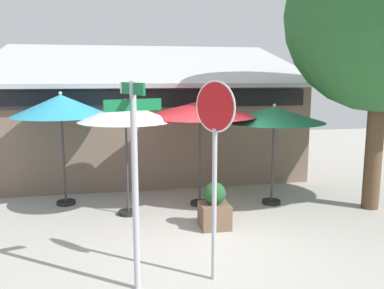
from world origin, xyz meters
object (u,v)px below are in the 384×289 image
(stop_sign, at_px, (215,145))
(patio_umbrella_teal_left, at_px, (61,106))
(street_sign_post, at_px, (135,166))
(patio_umbrella_crimson_right, at_px, (200,109))
(patio_umbrella_forest_green_far_right, at_px, (274,115))
(patio_umbrella_ivory_center, at_px, (126,113))
(sidewalk_planter, at_px, (215,208))

(stop_sign, height_order, patio_umbrella_teal_left, stop_sign)
(street_sign_post, distance_m, patio_umbrella_crimson_right, 4.02)
(stop_sign, bearing_deg, patio_umbrella_forest_green_far_right, 55.79)
(patio_umbrella_ivory_center, relative_size, sidewalk_planter, 2.72)
(stop_sign, height_order, patio_umbrella_crimson_right, stop_sign)
(patio_umbrella_ivory_center, xyz_separation_m, sidewalk_planter, (1.69, -1.13, -1.85))
(patio_umbrella_teal_left, distance_m, patio_umbrella_ivory_center, 1.76)
(patio_umbrella_teal_left, height_order, patio_umbrella_ivory_center, patio_umbrella_teal_left)
(street_sign_post, bearing_deg, patio_umbrella_ivory_center, 90.17)
(stop_sign, relative_size, patio_umbrella_teal_left, 1.11)
(patio_umbrella_crimson_right, bearing_deg, patio_umbrella_ivory_center, -168.00)
(stop_sign, bearing_deg, street_sign_post, -177.22)
(street_sign_post, bearing_deg, patio_umbrella_crimson_right, 64.86)
(patio_umbrella_teal_left, height_order, sidewalk_planter, patio_umbrella_teal_left)
(patio_umbrella_teal_left, bearing_deg, patio_umbrella_ivory_center, -34.98)
(patio_umbrella_ivory_center, distance_m, sidewalk_planter, 2.75)
(patio_umbrella_teal_left, relative_size, patio_umbrella_forest_green_far_right, 1.12)
(patio_umbrella_ivory_center, bearing_deg, patio_umbrella_forest_green_far_right, 2.14)
(patio_umbrella_ivory_center, height_order, sidewalk_planter, patio_umbrella_ivory_center)
(patio_umbrella_crimson_right, bearing_deg, sidewalk_planter, -90.56)
(patio_umbrella_ivory_center, bearing_deg, patio_umbrella_teal_left, 145.02)
(street_sign_post, distance_m, stop_sign, 1.18)
(patio_umbrella_forest_green_far_right, height_order, sidewalk_planter, patio_umbrella_forest_green_far_right)
(patio_umbrella_crimson_right, height_order, sidewalk_planter, patio_umbrella_crimson_right)
(patio_umbrella_forest_green_far_right, xyz_separation_m, sidewalk_planter, (-1.73, -1.26, -1.73))
(patio_umbrella_ivory_center, relative_size, patio_umbrella_crimson_right, 0.98)
(stop_sign, distance_m, sidewalk_planter, 2.70)
(sidewalk_planter, bearing_deg, patio_umbrella_crimson_right, 89.44)
(street_sign_post, relative_size, stop_sign, 1.00)
(patio_umbrella_teal_left, relative_size, patio_umbrella_crimson_right, 1.03)
(stop_sign, bearing_deg, patio_umbrella_ivory_center, 109.96)
(patio_umbrella_forest_green_far_right, bearing_deg, patio_umbrella_teal_left, 169.75)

